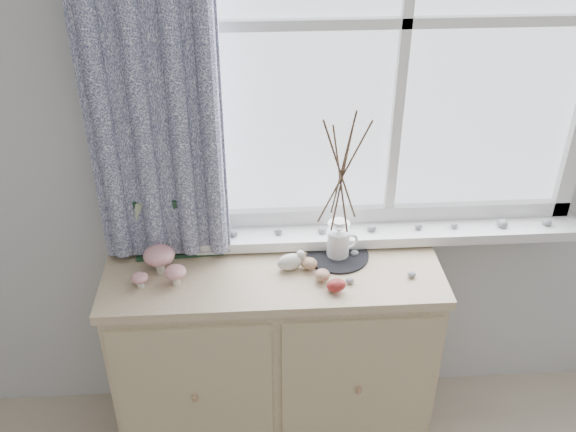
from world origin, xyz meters
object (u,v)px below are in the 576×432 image
object	(u,v)px
botanical_book	(177,226)
toadstool_cluster	(161,262)
sideboard	(274,357)
twig_pitcher	(342,170)

from	to	relation	value
botanical_book	toadstool_cluster	world-z (taller)	botanical_book
sideboard	twig_pitcher	distance (m)	0.82
botanical_book	twig_pitcher	size ratio (longest dim) A/B	0.60
sideboard	botanical_book	xyz separation A→B (m)	(-0.34, 0.11, 0.55)
sideboard	toadstool_cluster	distance (m)	0.62
botanical_book	twig_pitcher	xyz separation A→B (m)	(0.58, -0.04, 0.23)
botanical_book	twig_pitcher	bearing A→B (deg)	-8.15
toadstool_cluster	twig_pitcher	xyz separation A→B (m)	(0.63, 0.08, 0.29)
botanical_book	toadstool_cluster	distance (m)	0.15
sideboard	botanical_book	world-z (taller)	botanical_book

